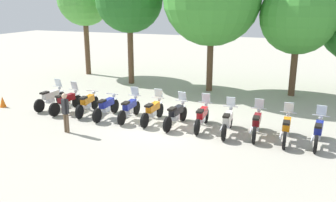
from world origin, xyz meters
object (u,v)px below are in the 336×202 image
Objects in this scene: motorcycle_9 at (257,123)px; tree_3 at (299,16)px; motorcycle_8 at (228,121)px; motorcycle_2 at (87,103)px; motorcycle_6 at (176,114)px; motorcycle_0 at (51,98)px; motorcycle_4 at (130,108)px; motorcycle_7 at (202,116)px; motorcycle_5 at (153,111)px; motorcycle_11 at (318,131)px; traffic_cone at (3,102)px; motorcycle_3 at (106,107)px; person_0 at (65,110)px; motorcycle_1 at (66,101)px; motorcycle_10 at (286,128)px.

tree_3 is (1.08, 7.07, 3.84)m from motorcycle_9.
motorcycle_8 is at bearing 95.19° from motorcycle_9.
motorcycle_6 is at bearing -98.07° from motorcycle_2.
motorcycle_0 reaches higher than motorcycle_2.
motorcycle_4 is 1.00× the size of motorcycle_7.
motorcycle_5 is (5.57, -0.25, 0.00)m from motorcycle_0.
traffic_cone is at bearing 96.78° from motorcycle_11.
tree_3 is (6.65, 6.94, 3.84)m from motorcycle_4.
motorcycle_11 is at bearing -90.12° from motorcycle_3.
person_0 is at bearing 106.30° from motorcycle_9.
motorcycle_7 is (7.80, -0.29, 0.00)m from motorcycle_0.
person_0 is (-0.52, -2.30, 0.45)m from motorcycle_3.
motorcycle_6 is 9.17m from tree_3.
tree_3 is (5.53, 6.92, 3.84)m from motorcycle_5.
person_0 reaches higher than motorcycle_1.
motorcycle_5 is 3.99× the size of traffic_cone.
person_0 reaches higher than motorcycle_6.
motorcycle_2 is 8.93m from motorcycle_10.
motorcycle_6 is at bearing -94.63° from motorcycle_5.
motorcycle_6 is 1.34× the size of person_0.
motorcycle_11 is (6.69, -0.30, 0.00)m from motorcycle_5.
motorcycle_0 reaches higher than traffic_cone.
motorcycle_4 and motorcycle_8 have the same top height.
motorcycle_1 and motorcycle_9 have the same top height.
motorcycle_9 is (1.12, 0.12, 0.00)m from motorcycle_8.
motorcycle_4 is 0.34× the size of tree_3.
motorcycle_0 is 3.91m from person_0.
person_0 is (-4.98, -2.38, 0.43)m from motorcycle_7.
motorcycle_9 is 1.13m from motorcycle_10.
motorcycle_8 and motorcycle_10 have the same top height.
motorcycle_4 is at bearing 3.97° from traffic_cone.
motorcycle_8 is 1.00× the size of motorcycle_10.
motorcycle_3 is at bearing 3.64° from traffic_cone.
motorcycle_4 and motorcycle_9 have the same top height.
motorcycle_8 is 8.45m from tree_3.
motorcycle_11 is at bearing -92.24° from motorcycle_8.
tree_3 reaches higher than motorcycle_10.
motorcycle_1 is at bearing 87.97° from motorcycle_9.
motorcycle_10 is at bearing -89.69° from tree_3.
motorcycle_1 is at bearing 88.46° from motorcycle_7.
motorcycle_4 is 3.98× the size of traffic_cone.
motorcycle_0 is 1.00× the size of motorcycle_8.
motorcycle_0 is 0.34× the size of tree_3.
motorcycle_6 is (3.35, -0.01, 0.01)m from motorcycle_3.
tree_3 is (8.29, 9.34, 3.41)m from person_0.
motorcycle_4 and motorcycle_5 have the same top height.
motorcycle_7 is at bearing 134.64° from person_0.
traffic_cone is at bearing 94.66° from motorcycle_3.
person_0 is at bearing 114.20° from motorcycle_7.
motorcycle_5 is 7.95m from traffic_cone.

